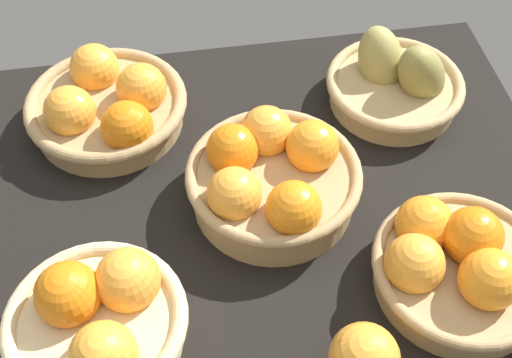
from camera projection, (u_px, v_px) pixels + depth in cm
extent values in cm
cube|color=black|center=(271.00, 216.00, 95.60)|extent=(84.00, 72.00, 3.00)
cylinder|color=tan|center=(273.00, 187.00, 93.33)|extent=(22.49, 22.49, 5.83)
torus|color=tan|center=(274.00, 174.00, 91.07)|extent=(24.14, 24.14, 1.65)
sphere|color=orange|center=(312.00, 146.00, 91.58)|extent=(7.32, 7.32, 7.32)
sphere|color=orange|center=(233.00, 150.00, 91.97)|extent=(7.32, 7.32, 7.32)
sphere|color=#F49E33|center=(234.00, 194.00, 87.29)|extent=(7.32, 7.32, 7.32)
sphere|color=orange|center=(294.00, 208.00, 85.66)|extent=(7.32, 7.32, 7.32)
sphere|color=#F49E33|center=(266.00, 131.00, 93.87)|extent=(7.32, 7.32, 7.32)
cylinder|color=tan|center=(108.00, 113.00, 103.64)|extent=(22.64, 22.64, 4.27)
torus|color=tan|center=(106.00, 103.00, 101.99)|extent=(24.61, 24.61, 1.97)
sphere|color=#F49E33|center=(95.00, 68.00, 104.71)|extent=(7.67, 7.67, 7.67)
sphere|color=#F49E33|center=(142.00, 88.00, 101.51)|extent=(7.67, 7.67, 7.67)
sphere|color=#F49E33|center=(70.00, 111.00, 98.53)|extent=(7.67, 7.67, 7.67)
sphere|color=orange|center=(127.00, 127.00, 97.16)|extent=(7.67, 7.67, 7.67)
cylinder|color=tan|center=(460.00, 275.00, 85.15)|extent=(21.36, 21.36, 4.40)
torus|color=tan|center=(464.00, 266.00, 83.45)|extent=(22.93, 22.93, 1.58)
sphere|color=orange|center=(424.00, 225.00, 85.62)|extent=(7.50, 7.50, 7.50)
sphere|color=orange|center=(473.00, 236.00, 83.03)|extent=(7.50, 7.50, 7.50)
sphere|color=#F49E33|center=(414.00, 264.00, 81.96)|extent=(7.50, 7.50, 7.50)
sphere|color=orange|center=(490.00, 279.00, 79.58)|extent=(7.50, 7.50, 7.50)
cylinder|color=tan|center=(393.00, 92.00, 106.73)|extent=(19.89, 19.89, 4.02)
torus|color=tan|center=(395.00, 83.00, 105.18)|extent=(21.62, 21.62, 1.74)
ellipsoid|color=olive|center=(422.00, 75.00, 102.97)|extent=(12.77, 9.71, 13.61)
ellipsoid|color=#9E934C|center=(381.00, 59.00, 105.54)|extent=(11.19, 12.77, 12.76)
cylinder|color=#D3BC8C|center=(99.00, 331.00, 79.94)|extent=(19.77, 19.77, 5.07)
torus|color=#D3BC8C|center=(95.00, 320.00, 77.98)|extent=(21.72, 21.72, 1.95)
sphere|color=#F49E33|center=(104.00, 356.00, 73.80)|extent=(7.85, 7.85, 7.85)
sphere|color=#F49E33|center=(128.00, 280.00, 79.38)|extent=(7.85, 7.85, 7.85)
sphere|color=orange|center=(68.00, 294.00, 77.93)|extent=(7.85, 7.85, 7.85)
sphere|color=#F49E33|center=(364.00, 358.00, 76.05)|extent=(8.21, 8.21, 8.21)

